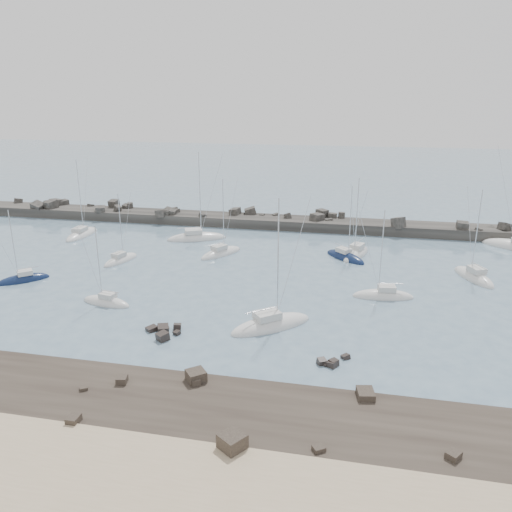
{
  "coord_description": "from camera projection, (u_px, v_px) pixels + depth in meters",
  "views": [
    {
      "loc": [
        15.09,
        -53.43,
        24.13
      ],
      "look_at": [
        1.48,
        12.0,
        2.44
      ],
      "focal_mm": 35.0,
      "sensor_mm": 36.0,
      "label": 1
    }
  ],
  "objects": [
    {
      "name": "rock_cluster_near",
      "position": [
        163.0,
        332.0,
        52.75
      ],
      "size": [
        4.18,
        4.0,
        1.3
      ],
      "color": "black",
      "rests_on": "ground"
    },
    {
      "name": "ground",
      "position": [
        224.0,
        304.0,
        60.13
      ],
      "size": [
        400.0,
        400.0,
        0.0
      ],
      "primitive_type": "plane",
      "color": "slate",
      "rests_on": "ground"
    },
    {
      "name": "sailboat_6",
      "position": [
        356.0,
        254.0,
        78.41
      ],
      "size": [
        5.3,
        8.77,
        13.44
      ],
      "color": "silver",
      "rests_on": "ground"
    },
    {
      "name": "breakwater",
      "position": [
        236.0,
        223.0,
        96.96
      ],
      "size": [
        115.0,
        7.63,
        5.0
      ],
      "color": "#2C2A27",
      "rests_on": "ground"
    },
    {
      "name": "sailboat_3",
      "position": [
        121.0,
        260.0,
        75.67
      ],
      "size": [
        3.99,
        7.28,
        11.11
      ],
      "color": "silver",
      "rests_on": "ground"
    },
    {
      "name": "rock_shelf",
      "position": [
        149.0,
        413.0,
        39.68
      ],
      "size": [
        140.0,
        12.19,
        1.92
      ],
      "color": "black",
      "rests_on": "ground"
    },
    {
      "name": "sailboat_1",
      "position": [
        82.0,
        235.0,
        89.4
      ],
      "size": [
        2.99,
        9.27,
        14.49
      ],
      "color": "silver",
      "rests_on": "ground"
    },
    {
      "name": "rock_cluster_far",
      "position": [
        332.0,
        363.0,
        46.77
      ],
      "size": [
        3.29,
        2.93,
        1.16
      ],
      "color": "black",
      "rests_on": "ground"
    },
    {
      "name": "sand_strip",
      "position": [
        85.0,
        511.0,
        30.33
      ],
      "size": [
        140.0,
        14.0,
        1.0
      ],
      "primitive_type": "cube",
      "color": "tan",
      "rests_on": "ground"
    },
    {
      "name": "sailboat_14",
      "position": [
        221.0,
        254.0,
        78.86
      ],
      "size": [
        6.42,
        8.25,
        12.92
      ],
      "color": "silver",
      "rests_on": "ground"
    },
    {
      "name": "sailboat_8",
      "position": [
        345.0,
        258.0,
        76.98
      ],
      "size": [
        7.26,
        7.07,
        12.33
      ],
      "color": "#0E1B3D",
      "rests_on": "ground"
    },
    {
      "name": "sailboat_4",
      "position": [
        197.0,
        239.0,
        87.11
      ],
      "size": [
        10.73,
        7.07,
        16.2
      ],
      "color": "silver",
      "rests_on": "ground"
    },
    {
      "name": "sailboat_2",
      "position": [
        23.0,
        280.0,
        67.67
      ],
      "size": [
        6.34,
        6.07,
        10.76
      ],
      "color": "#0E1B3D",
      "rests_on": "ground"
    },
    {
      "name": "sailboat_9",
      "position": [
        383.0,
        296.0,
        62.2
      ],
      "size": [
        7.77,
        3.18,
        12.06
      ],
      "color": "silver",
      "rests_on": "ground"
    },
    {
      "name": "sailboat_7",
      "position": [
        271.0,
        326.0,
        54.28
      ],
      "size": [
        9.38,
        8.48,
        15.34
      ],
      "color": "silver",
      "rests_on": "ground"
    },
    {
      "name": "sailboat_10",
      "position": [
        474.0,
        277.0,
        68.54
      ],
      "size": [
        5.67,
        8.66,
        13.34
      ],
      "color": "silver",
      "rests_on": "ground"
    },
    {
      "name": "sailboat_5",
      "position": [
        106.0,
        303.0,
        60.31
      ],
      "size": [
        6.82,
        3.16,
        10.55
      ],
      "color": "silver",
      "rests_on": "ground"
    }
  ]
}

